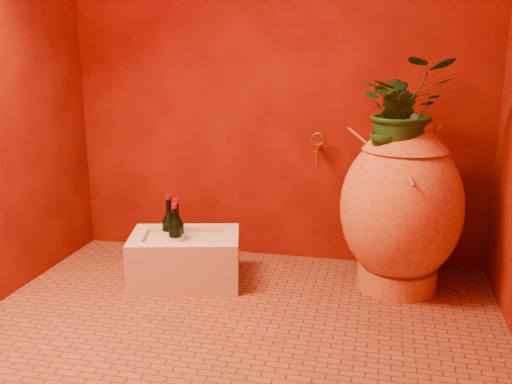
% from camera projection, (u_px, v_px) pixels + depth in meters
% --- Properties ---
extents(floor, '(2.50, 2.50, 0.00)m').
position_uv_depth(floor, '(234.00, 328.00, 2.66)').
color(floor, brown).
rests_on(floor, ground).
extents(wall_back, '(2.50, 0.02, 2.50)m').
position_uv_depth(wall_back, '(276.00, 51.00, 3.29)').
color(wall_back, '#520904').
rests_on(wall_back, ground).
extents(amphora, '(0.80, 0.80, 0.92)m').
position_uv_depth(amphora, '(401.00, 207.00, 3.00)').
color(amphora, '#D47C3B').
rests_on(amphora, floor).
extents(stone_basin, '(0.67, 0.53, 0.28)m').
position_uv_depth(stone_basin, '(185.00, 259.00, 3.15)').
color(stone_basin, beige).
rests_on(stone_basin, floor).
extents(wine_bottle_a, '(0.08, 0.08, 0.31)m').
position_uv_depth(wine_bottle_a, '(175.00, 239.00, 3.10)').
color(wine_bottle_a, black).
rests_on(wine_bottle_a, stone_basin).
extents(wine_bottle_b, '(0.08, 0.08, 0.34)m').
position_uv_depth(wine_bottle_b, '(170.00, 233.00, 3.16)').
color(wine_bottle_b, black).
rests_on(wine_bottle_b, stone_basin).
extents(wine_bottle_c, '(0.08, 0.08, 0.33)m').
position_uv_depth(wine_bottle_c, '(177.00, 236.00, 3.12)').
color(wine_bottle_c, black).
rests_on(wine_bottle_c, stone_basin).
extents(wall_tap, '(0.08, 0.17, 0.19)m').
position_uv_depth(wall_tap, '(318.00, 148.00, 3.28)').
color(wall_tap, olive).
rests_on(wall_tap, wall_back).
extents(plant_main, '(0.54, 0.49, 0.51)m').
position_uv_depth(plant_main, '(405.00, 108.00, 2.86)').
color(plant_main, '#174318').
rests_on(plant_main, amphora).
extents(plant_side, '(0.26, 0.23, 0.39)m').
position_uv_depth(plant_side, '(392.00, 129.00, 2.84)').
color(plant_side, '#174318').
rests_on(plant_side, amphora).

